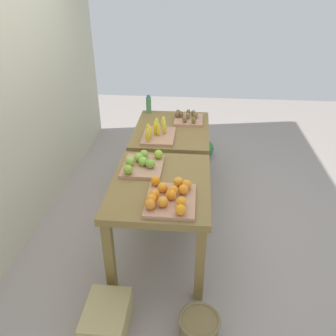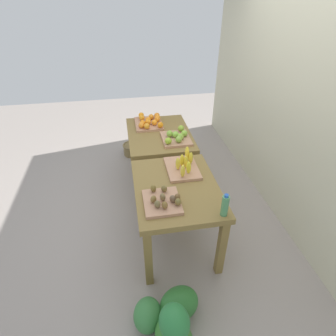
{
  "view_description": "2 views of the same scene",
  "coord_description": "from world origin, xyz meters",
  "px_view_note": "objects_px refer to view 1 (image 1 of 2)",
  "views": [
    {
      "loc": [
        -2.89,
        -0.27,
        2.22
      ],
      "look_at": [
        0.01,
        -0.01,
        0.58
      ],
      "focal_mm": 36.68,
      "sensor_mm": 36.0,
      "label": 1
    },
    {
      "loc": [
        2.57,
        -0.43,
        2.38
      ],
      "look_at": [
        -0.06,
        0.03,
        0.54
      ],
      "focal_mm": 29.26,
      "sensor_mm": 36.0,
      "label": 2
    }
  ],
  "objects_px": {
    "kiwi_bin": "(188,118)",
    "wicker_basket": "(199,327)",
    "display_table_right": "(172,137)",
    "cardboard_produce_box": "(107,318)",
    "watermelon_pile": "(193,141)",
    "orange_bin": "(170,197)",
    "display_table_left": "(161,194)",
    "banana_crate": "(158,133)",
    "water_bottle": "(149,105)",
    "apple_bin": "(142,164)"
  },
  "relations": [
    {
      "from": "display_table_right",
      "to": "water_bottle",
      "type": "bearing_deg",
      "value": 35.13
    },
    {
      "from": "orange_bin",
      "to": "watermelon_pile",
      "type": "height_order",
      "value": "orange_bin"
    },
    {
      "from": "display_table_right",
      "to": "banana_crate",
      "type": "relative_size",
      "value": 2.36
    },
    {
      "from": "orange_bin",
      "to": "kiwi_bin",
      "type": "distance_m",
      "value": 1.6
    },
    {
      "from": "display_table_left",
      "to": "banana_crate",
      "type": "distance_m",
      "value": 0.88
    },
    {
      "from": "orange_bin",
      "to": "cardboard_produce_box",
      "type": "height_order",
      "value": "orange_bin"
    },
    {
      "from": "display_table_right",
      "to": "cardboard_produce_box",
      "type": "relative_size",
      "value": 2.6
    },
    {
      "from": "wicker_basket",
      "to": "cardboard_produce_box",
      "type": "bearing_deg",
      "value": 90.08
    },
    {
      "from": "display_table_right",
      "to": "kiwi_bin",
      "type": "relative_size",
      "value": 2.89
    },
    {
      "from": "water_bottle",
      "to": "wicker_basket",
      "type": "relative_size",
      "value": 0.74
    },
    {
      "from": "watermelon_pile",
      "to": "kiwi_bin",
      "type": "bearing_deg",
      "value": 175.23
    },
    {
      "from": "watermelon_pile",
      "to": "cardboard_produce_box",
      "type": "relative_size",
      "value": 1.66
    },
    {
      "from": "banana_crate",
      "to": "watermelon_pile",
      "type": "xyz_separation_m",
      "value": [
        1.19,
        -0.35,
        -0.63
      ]
    },
    {
      "from": "cardboard_produce_box",
      "to": "banana_crate",
      "type": "bearing_deg",
      "value": -6.07
    },
    {
      "from": "display_table_left",
      "to": "wicker_basket",
      "type": "distance_m",
      "value": 1.03
    },
    {
      "from": "apple_bin",
      "to": "cardboard_produce_box",
      "type": "bearing_deg",
      "value": 173.3
    },
    {
      "from": "kiwi_bin",
      "to": "water_bottle",
      "type": "relative_size",
      "value": 1.66
    },
    {
      "from": "watermelon_pile",
      "to": "wicker_basket",
      "type": "bearing_deg",
      "value": -177.47
    },
    {
      "from": "kiwi_bin",
      "to": "cardboard_produce_box",
      "type": "height_order",
      "value": "kiwi_bin"
    },
    {
      "from": "display_table_right",
      "to": "banana_crate",
      "type": "xyz_separation_m",
      "value": [
        -0.26,
        0.12,
        0.16
      ]
    },
    {
      "from": "orange_bin",
      "to": "water_bottle",
      "type": "height_order",
      "value": "water_bottle"
    },
    {
      "from": "display_table_left",
      "to": "watermelon_pile",
      "type": "relative_size",
      "value": 1.57
    },
    {
      "from": "water_bottle",
      "to": "banana_crate",
      "type": "bearing_deg",
      "value": -164.95
    },
    {
      "from": "kiwi_bin",
      "to": "watermelon_pile",
      "type": "bearing_deg",
      "value": -4.77
    },
    {
      "from": "water_bottle",
      "to": "wicker_basket",
      "type": "height_order",
      "value": "water_bottle"
    },
    {
      "from": "cardboard_produce_box",
      "to": "apple_bin",
      "type": "bearing_deg",
      "value": -6.7
    },
    {
      "from": "display_table_left",
      "to": "apple_bin",
      "type": "xyz_separation_m",
      "value": [
        0.22,
        0.18,
        0.15
      ]
    },
    {
      "from": "display_table_right",
      "to": "cardboard_produce_box",
      "type": "xyz_separation_m",
      "value": [
        -1.91,
        0.3,
        -0.54
      ]
    },
    {
      "from": "apple_bin",
      "to": "wicker_basket",
      "type": "xyz_separation_m",
      "value": [
        -1.02,
        -0.53,
        -0.71
      ]
    },
    {
      "from": "kiwi_bin",
      "to": "display_table_left",
      "type": "bearing_deg",
      "value": 172.98
    },
    {
      "from": "kiwi_bin",
      "to": "display_table_right",
      "type": "bearing_deg",
      "value": 143.3
    },
    {
      "from": "display_table_right",
      "to": "kiwi_bin",
      "type": "height_order",
      "value": "kiwi_bin"
    },
    {
      "from": "banana_crate",
      "to": "wicker_basket",
      "type": "bearing_deg",
      "value": -163.98
    },
    {
      "from": "banana_crate",
      "to": "kiwi_bin",
      "type": "xyz_separation_m",
      "value": [
        0.48,
        -0.29,
        -0.01
      ]
    },
    {
      "from": "water_bottle",
      "to": "watermelon_pile",
      "type": "distance_m",
      "value": 1.0
    },
    {
      "from": "banana_crate",
      "to": "wicker_basket",
      "type": "relative_size",
      "value": 1.5
    },
    {
      "from": "apple_bin",
      "to": "display_table_right",
      "type": "bearing_deg",
      "value": -11.38
    },
    {
      "from": "kiwi_bin",
      "to": "cardboard_produce_box",
      "type": "distance_m",
      "value": 2.29
    },
    {
      "from": "orange_bin",
      "to": "apple_bin",
      "type": "distance_m",
      "value": 0.56
    },
    {
      "from": "kiwi_bin",
      "to": "watermelon_pile",
      "type": "relative_size",
      "value": 0.54
    },
    {
      "from": "orange_bin",
      "to": "cardboard_produce_box",
      "type": "xyz_separation_m",
      "value": [
        -0.53,
        0.4,
        -0.7
      ]
    },
    {
      "from": "kiwi_bin",
      "to": "wicker_basket",
      "type": "distance_m",
      "value": 2.25
    },
    {
      "from": "orange_bin",
      "to": "watermelon_pile",
      "type": "distance_m",
      "value": 2.4
    },
    {
      "from": "kiwi_bin",
      "to": "wicker_basket",
      "type": "relative_size",
      "value": 1.23
    },
    {
      "from": "orange_bin",
      "to": "display_table_right",
      "type": "bearing_deg",
      "value": 4.01
    },
    {
      "from": "banana_crate",
      "to": "display_table_right",
      "type": "bearing_deg",
      "value": -25.39
    },
    {
      "from": "display_table_left",
      "to": "banana_crate",
      "type": "relative_size",
      "value": 2.36
    },
    {
      "from": "display_table_left",
      "to": "display_table_right",
      "type": "height_order",
      "value": "same"
    },
    {
      "from": "banana_crate",
      "to": "water_bottle",
      "type": "relative_size",
      "value": 2.03
    },
    {
      "from": "display_table_left",
      "to": "orange_bin",
      "type": "relative_size",
      "value": 2.31
    }
  ]
}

